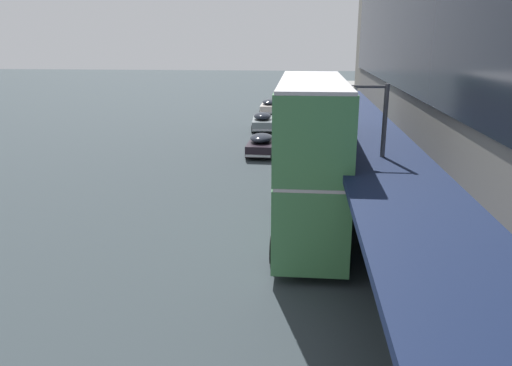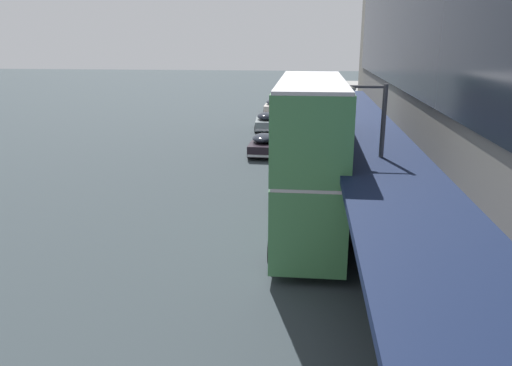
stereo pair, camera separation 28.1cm
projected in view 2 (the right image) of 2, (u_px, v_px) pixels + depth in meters
name	position (u px, v px, depth m)	size (l,w,h in m)	color
transit_bus_kerbside_front	(310.00, 154.00, 19.58)	(2.80, 9.25, 6.29)	#498C53
sedan_far_back	(264.00, 144.00, 34.36)	(1.99, 4.50, 1.47)	black
sedan_lead_near	(274.00, 106.00, 53.17)	(1.98, 4.83, 1.47)	beige
sedan_second_mid	(266.00, 121.00, 43.32)	(2.02, 4.32, 1.55)	gray
street_lamp	(375.00, 157.00, 17.36)	(1.50, 0.28, 6.16)	#4C4C51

